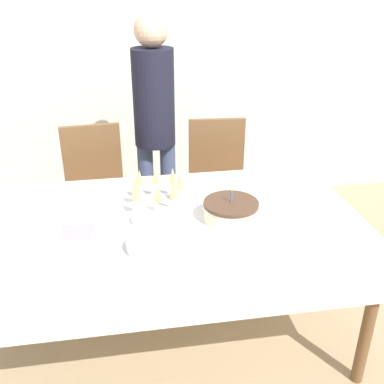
% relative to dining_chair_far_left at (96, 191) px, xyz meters
% --- Properties ---
extents(ground_plane, '(12.00, 12.00, 0.00)m').
position_rel_dining_chair_far_left_xyz_m(ground_plane, '(0.43, -0.87, -0.54)').
color(ground_plane, tan).
extents(wall_back, '(8.00, 0.05, 2.70)m').
position_rel_dining_chair_far_left_xyz_m(wall_back, '(0.43, 0.91, 0.81)').
color(wall_back, silver).
rests_on(wall_back, ground_plane).
extents(dining_table, '(1.91, 1.10, 0.77)m').
position_rel_dining_chair_far_left_xyz_m(dining_table, '(0.43, -0.87, 0.12)').
color(dining_table, white).
rests_on(dining_table, ground_plane).
extents(dining_chair_far_left, '(0.46, 0.46, 0.98)m').
position_rel_dining_chair_far_left_xyz_m(dining_chair_far_left, '(0.00, 0.00, 0.00)').
color(dining_chair_far_left, brown).
rests_on(dining_chair_far_left, ground_plane).
extents(dining_chair_far_right, '(0.45, 0.45, 0.98)m').
position_rel_dining_chair_far_left_xyz_m(dining_chair_far_right, '(0.86, 0.00, 0.00)').
color(dining_chair_far_right, brown).
rests_on(dining_chair_far_right, ground_plane).
extents(birthday_cake, '(0.28, 0.28, 0.17)m').
position_rel_dining_chair_far_left_xyz_m(birthday_cake, '(0.71, -0.93, 0.27)').
color(birthday_cake, beige).
rests_on(birthday_cake, dining_table).
extents(champagne_tray, '(0.36, 0.36, 0.18)m').
position_rel_dining_chair_far_left_xyz_m(champagne_tray, '(0.36, -0.73, 0.31)').
color(champagne_tray, silver).
rests_on(champagne_tray, dining_table).
extents(plate_stack_main, '(0.28, 0.28, 0.05)m').
position_rel_dining_chair_far_left_xyz_m(plate_stack_main, '(0.33, -1.13, 0.25)').
color(plate_stack_main, white).
rests_on(plate_stack_main, dining_table).
extents(plate_stack_dessert, '(0.22, 0.22, 0.03)m').
position_rel_dining_chair_far_left_xyz_m(plate_stack_dessert, '(0.33, -0.87, 0.24)').
color(plate_stack_dessert, white).
rests_on(plate_stack_dessert, dining_table).
extents(cake_knife, '(0.28, 0.13, 0.00)m').
position_rel_dining_chair_far_left_xyz_m(cake_knife, '(0.71, -1.16, 0.23)').
color(cake_knife, silver).
rests_on(cake_knife, dining_table).
extents(fork_pile, '(0.17, 0.07, 0.02)m').
position_rel_dining_chair_far_left_xyz_m(fork_pile, '(-0.08, -1.06, 0.23)').
color(fork_pile, silver).
rests_on(fork_pile, dining_table).
extents(napkin_pile, '(0.15, 0.15, 0.01)m').
position_rel_dining_chair_far_left_xyz_m(napkin_pile, '(-0.04, -0.94, 0.23)').
color(napkin_pile, pink).
rests_on(napkin_pile, dining_table).
extents(person_standing, '(0.28, 0.28, 1.68)m').
position_rel_dining_chair_far_left_xyz_m(person_standing, '(0.43, 0.13, 0.47)').
color(person_standing, '#3F4C72').
rests_on(person_standing, ground_plane).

